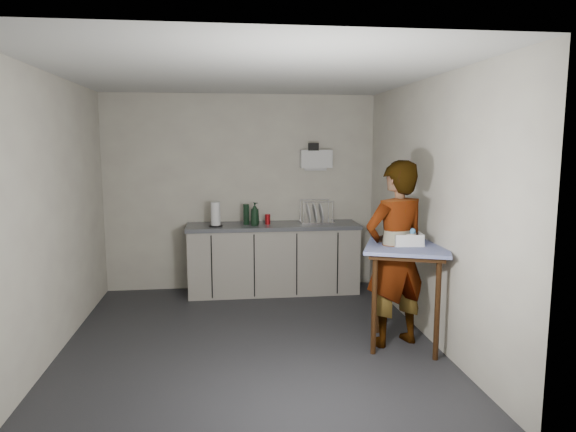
{
  "coord_description": "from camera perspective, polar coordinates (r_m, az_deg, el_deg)",
  "views": [
    {
      "loc": [
        -0.22,
        -4.89,
        1.97
      ],
      "look_at": [
        0.44,
        0.45,
        1.19
      ],
      "focal_mm": 32.0,
      "sensor_mm": 36.0,
      "label": 1
    }
  ],
  "objects": [
    {
      "name": "ground",
      "position": [
        5.27,
        -4.27,
        -13.75
      ],
      "size": [
        4.0,
        4.0,
        0.0
      ],
      "primitive_type": "plane",
      "color": "#242428",
      "rests_on": "ground"
    },
    {
      "name": "wall_back",
      "position": [
        6.91,
        -5.19,
        2.61
      ],
      "size": [
        3.6,
        0.02,
        2.6
      ],
      "primitive_type": "cube",
      "color": "beige",
      "rests_on": "ground"
    },
    {
      "name": "wall_right",
      "position": [
        5.33,
        15.19,
        0.7
      ],
      "size": [
        0.02,
        4.0,
        2.6
      ],
      "primitive_type": "cube",
      "color": "beige",
      "rests_on": "ground"
    },
    {
      "name": "wall_left",
      "position": [
        5.17,
        -24.64,
        0.03
      ],
      "size": [
        0.02,
        4.0,
        2.6
      ],
      "primitive_type": "cube",
      "color": "beige",
      "rests_on": "ground"
    },
    {
      "name": "ceiling",
      "position": [
        4.93,
        -4.6,
        15.48
      ],
      "size": [
        3.6,
        4.0,
        0.01
      ],
      "primitive_type": "cube",
      "color": "white",
      "rests_on": "wall_back"
    },
    {
      "name": "kitchen_counter",
      "position": [
        6.79,
        -1.63,
        -4.93
      ],
      "size": [
        2.24,
        0.62,
        0.91
      ],
      "color": "black",
      "rests_on": "ground"
    },
    {
      "name": "wall_shelf",
      "position": [
        6.92,
        3.13,
        6.34
      ],
      "size": [
        0.42,
        0.18,
        0.37
      ],
      "color": "white",
      "rests_on": "ground"
    },
    {
      "name": "side_table",
      "position": [
        5.05,
        13.1,
        -4.64
      ],
      "size": [
        0.99,
        0.99,
        0.99
      ],
      "rotation": [
        0.0,
        0.0,
        -0.36
      ],
      "color": "#371C0C",
      "rests_on": "ground"
    },
    {
      "name": "standing_man",
      "position": [
        5.06,
        11.84,
        -4.15
      ],
      "size": [
        0.76,
        0.61,
        1.8
      ],
      "primitive_type": "imported",
      "rotation": [
        0.0,
        0.0,
        3.44
      ],
      "color": "#B2A593",
      "rests_on": "ground"
    },
    {
      "name": "soap_bottle",
      "position": [
        6.58,
        -3.71,
        0.23
      ],
      "size": [
        0.16,
        0.16,
        0.3
      ],
      "primitive_type": "imported",
      "rotation": [
        0.0,
        0.0,
        0.66
      ],
      "color": "black",
      "rests_on": "kitchen_counter"
    },
    {
      "name": "soda_can",
      "position": [
        6.68,
        -2.28,
        -0.36
      ],
      "size": [
        0.07,
        0.07,
        0.13
      ],
      "primitive_type": "cylinder",
      "color": "red",
      "rests_on": "kitchen_counter"
    },
    {
      "name": "dark_bottle",
      "position": [
        6.67,
        -4.66,
        0.2
      ],
      "size": [
        0.08,
        0.08,
        0.27
      ],
      "primitive_type": "cylinder",
      "color": "black",
      "rests_on": "kitchen_counter"
    },
    {
      "name": "paper_towel",
      "position": [
        6.56,
        -8.05,
        0.12
      ],
      "size": [
        0.17,
        0.17,
        0.31
      ],
      "color": "black",
      "rests_on": "kitchen_counter"
    },
    {
      "name": "dish_rack",
      "position": [
        6.82,
        3.09,
        -0.16
      ],
      "size": [
        0.43,
        0.32,
        0.3
      ],
      "color": "white",
      "rests_on": "kitchen_counter"
    },
    {
      "name": "bakery_box",
      "position": [
        5.09,
        12.94,
        -2.06
      ],
      "size": [
        0.3,
        0.31,
        0.39
      ],
      "rotation": [
        0.0,
        0.0,
        -0.09
      ],
      "color": "white",
      "rests_on": "side_table"
    }
  ]
}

